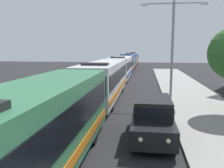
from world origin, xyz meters
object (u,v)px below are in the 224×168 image
bus_lead (37,128)px  bus_rear (131,59)px  bus_second_in_line (105,79)px  streetlamp_mid (173,40)px  white_suv (153,116)px  bus_middle (120,67)px  bus_fourth_in_line (127,62)px  bus_tail_end (134,57)px

bus_lead → bus_rear: bearing=90.0°
bus_lead → bus_second_in_line: (0.00, 12.51, 0.00)m
bus_rear → streetlamp_mid: 37.56m
streetlamp_mid → bus_rear: bearing=98.3°
bus_second_in_line → streetlamp_mid: bearing=1.3°
bus_second_in_line → white_suv: size_ratio=2.63×
bus_lead → white_suv: (3.70, 4.09, -0.66)m
bus_middle → bus_fourth_in_line: bearing=90.0°
bus_fourth_in_line → bus_tail_end: 25.10m
bus_fourth_in_line → bus_rear: same height
bus_rear → bus_tail_end: (-0.00, 12.64, -0.00)m
bus_middle → bus_fourth_in_line: same height
bus_rear → streetlamp_mid: size_ratio=1.52×
bus_middle → bus_rear: size_ratio=0.92×
bus_fourth_in_line → white_suv: bearing=-83.6°
bus_fourth_in_line → bus_tail_end: bearing=90.0°
bus_tail_end → streetlamp_mid: streetlamp_mid is taller
bus_fourth_in_line → streetlamp_mid: (5.40, -24.58, 3.13)m
bus_fourth_in_line → bus_rear: (-0.00, 12.46, -0.00)m
bus_lead → bus_rear: 49.68m
bus_lead → white_suv: size_ratio=2.32×
bus_second_in_line → bus_rear: bearing=90.0°
bus_fourth_in_line → bus_tail_end: same height
bus_second_in_line → bus_middle: size_ratio=1.15×
white_suv → streetlamp_mid: (1.70, 8.54, 3.79)m
bus_middle → bus_fourth_in_line: 11.97m
streetlamp_mid → bus_tail_end: bearing=96.2°
bus_second_in_line → bus_tail_end: 49.81m
bus_second_in_line → bus_tail_end: bearing=90.0°
bus_lead → bus_second_in_line: bearing=90.0°
bus_second_in_line → bus_middle: bearing=90.0°
bus_middle → bus_tail_end: 37.07m
bus_middle → bus_tail_end: size_ratio=0.98×
bus_fourth_in_line → bus_second_in_line: bearing=-90.0°
bus_tail_end → streetlamp_mid: bearing=-83.8°
bus_lead → bus_second_in_line: size_ratio=0.88×
streetlamp_mid → bus_middle: bearing=113.2°
bus_rear → bus_second_in_line: bearing=-90.0°
bus_lead → white_suv: bus_lead is taller
bus_lead → white_suv: bearing=47.9°
bus_tail_end → white_suv: bearing=-86.4°
bus_middle → streetlamp_mid: size_ratio=1.40×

